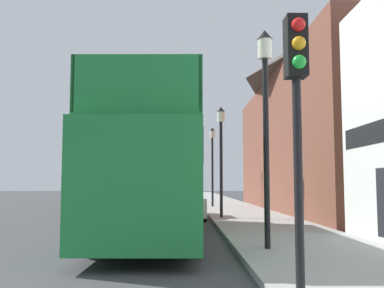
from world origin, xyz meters
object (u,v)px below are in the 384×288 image
at_px(lamp_post_nearest, 265,97).
at_px(tour_bus, 157,175).
at_px(lamp_post_second, 221,141).
at_px(lamp_post_third, 212,152).
at_px(traffic_signal, 297,87).
at_px(parked_car_ahead_of_bus, 185,203).

bearing_deg(lamp_post_nearest, tour_bus, 131.56).
xyz_separation_m(lamp_post_second, lamp_post_third, (0.22, 9.15, 0.16)).
xyz_separation_m(traffic_signal, lamp_post_second, (0.07, 13.11, 0.54)).
relative_size(tour_bus, lamp_post_third, 2.02).
height_order(tour_bus, traffic_signal, tour_bus).
relative_size(parked_car_ahead_of_bus, lamp_post_nearest, 0.83).
height_order(lamp_post_nearest, lamp_post_second, lamp_post_nearest).
height_order(parked_car_ahead_of_bus, traffic_signal, traffic_signal).
distance_m(traffic_signal, lamp_post_second, 13.13).
bearing_deg(tour_bus, parked_car_ahead_of_bus, 84.52).
height_order(parked_car_ahead_of_bus, lamp_post_second, lamp_post_second).
bearing_deg(lamp_post_third, lamp_post_nearest, -89.93).
bearing_deg(parked_car_ahead_of_bus, tour_bus, -97.81).
bearing_deg(traffic_signal, tour_bus, 108.41).
bearing_deg(lamp_post_third, traffic_signal, -90.74).
xyz_separation_m(parked_car_ahead_of_bus, lamp_post_third, (1.75, 8.32, 2.86)).
bearing_deg(lamp_post_second, tour_bus, -110.85).
relative_size(parked_car_ahead_of_bus, traffic_signal, 1.10).
bearing_deg(tour_bus, traffic_signal, -70.32).
bearing_deg(traffic_signal, lamp_post_second, 89.70).
distance_m(tour_bus, parked_car_ahead_of_bus, 7.17).
bearing_deg(lamp_post_third, tour_bus, -99.55).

